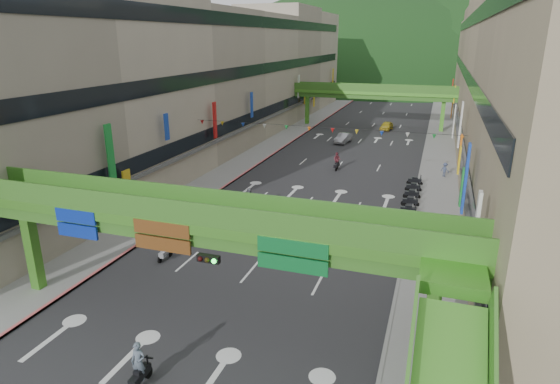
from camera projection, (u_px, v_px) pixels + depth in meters
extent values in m
cube|color=#28282B|center=(355.00, 147.00, 63.95)|extent=(18.00, 140.00, 0.02)
cube|color=gray|center=(279.00, 141.00, 67.28)|extent=(4.00, 140.00, 0.15)
cube|color=gray|center=(439.00, 152.00, 60.58)|extent=(4.00, 140.00, 0.15)
cube|color=#CC5959|center=(292.00, 142.00, 66.70)|extent=(0.20, 140.00, 0.18)
cube|color=gray|center=(424.00, 151.00, 61.15)|extent=(0.20, 140.00, 0.18)
cube|color=#9E937F|center=(226.00, 72.00, 66.77)|extent=(12.00, 95.00, 19.00)
cube|color=black|center=(266.00, 112.00, 66.59)|extent=(0.08, 90.25, 1.40)
cube|color=black|center=(266.00, 68.00, 64.71)|extent=(0.08, 90.25, 1.40)
cube|color=black|center=(265.00, 22.00, 62.83)|extent=(0.08, 90.25, 1.40)
cube|color=gray|center=(519.00, 80.00, 55.19)|extent=(12.00, 95.00, 19.00)
cube|color=black|center=(459.00, 122.00, 58.69)|extent=(0.08, 90.25, 1.40)
cube|color=black|center=(465.00, 72.00, 56.81)|extent=(0.08, 90.25, 1.40)
cube|color=black|center=(471.00, 20.00, 54.93)|extent=(0.08, 90.25, 1.40)
cube|color=#4C9E2D|center=(200.00, 221.00, 22.58)|extent=(28.00, 2.20, 0.50)
cube|color=#387223|center=(201.00, 233.00, 22.77)|extent=(28.00, 1.76, 0.70)
cube|color=#4C9E2D|center=(33.00, 253.00, 26.98)|extent=(0.60, 0.60, 4.80)
cube|color=#4C9E2D|center=(431.00, 323.00, 20.27)|extent=(0.60, 0.60, 4.80)
cube|color=#387223|center=(189.00, 213.00, 21.39)|extent=(28.00, 0.12, 1.10)
cube|color=#387223|center=(209.00, 199.00, 23.26)|extent=(28.00, 0.12, 1.10)
cube|color=navy|center=(77.00, 225.00, 23.77)|extent=(2.40, 0.12, 1.50)
cube|color=#593314|center=(162.00, 237.00, 22.25)|extent=(3.00, 0.12, 1.50)
cube|color=#0C5926|center=(292.00, 257.00, 20.27)|extent=(3.20, 0.12, 1.50)
cube|color=black|center=(209.00, 259.00, 21.56)|extent=(1.10, 0.28, 0.35)
cube|color=#4C9E2D|center=(373.00, 93.00, 75.64)|extent=(28.00, 2.20, 0.50)
cube|color=#387223|center=(373.00, 97.00, 75.83)|extent=(28.00, 1.76, 0.70)
cube|color=#4C9E2D|center=(307.00, 110.00, 80.05)|extent=(0.60, 0.60, 4.80)
cube|color=#4C9E2D|center=(442.00, 117.00, 73.34)|extent=(0.60, 0.60, 4.80)
cube|color=#387223|center=(372.00, 88.00, 74.46)|extent=(28.00, 0.12, 1.10)
cube|color=#387223|center=(374.00, 87.00, 76.33)|extent=(28.00, 0.12, 1.10)
ellipsoid|color=#1C4419|center=(367.00, 80.00, 167.46)|extent=(168.00, 140.00, 112.00)
ellipsoid|color=#1C4419|center=(484.00, 78.00, 173.26)|extent=(208.00, 176.00, 128.00)
cylinder|color=black|center=(321.00, 127.00, 44.02)|extent=(26.00, 0.03, 0.03)
cone|color=red|center=(202.00, 122.00, 47.91)|extent=(0.36, 0.36, 0.40)
cone|color=gold|center=(222.00, 124.00, 47.22)|extent=(0.36, 0.36, 0.40)
cone|color=#193FB2|center=(243.00, 125.00, 46.53)|extent=(0.36, 0.36, 0.40)
cone|color=silver|center=(264.00, 126.00, 45.83)|extent=(0.36, 0.36, 0.40)
cone|color=#198C33|center=(286.00, 128.00, 45.14)|extent=(0.36, 0.36, 0.40)
cone|color=orange|center=(309.00, 129.00, 44.45)|extent=(0.36, 0.36, 0.40)
cone|color=red|center=(333.00, 130.00, 43.75)|extent=(0.36, 0.36, 0.40)
cone|color=gold|center=(357.00, 132.00, 43.06)|extent=(0.36, 0.36, 0.40)
cone|color=#193FB2|center=(382.00, 133.00, 42.37)|extent=(0.36, 0.36, 0.40)
cone|color=silver|center=(407.00, 135.00, 41.68)|extent=(0.36, 0.36, 0.40)
cone|color=#198C33|center=(434.00, 137.00, 40.98)|extent=(0.36, 0.36, 0.40)
cone|color=orange|center=(462.00, 138.00, 40.29)|extent=(0.36, 0.36, 0.40)
cube|color=black|center=(140.00, 375.00, 19.87)|extent=(0.43, 1.32, 0.35)
cube|color=black|center=(139.00, 370.00, 19.79)|extent=(0.33, 0.57, 0.18)
cube|color=black|center=(147.00, 357.00, 20.20)|extent=(0.55, 0.09, 0.06)
cylinder|color=black|center=(149.00, 373.00, 20.45)|extent=(0.13, 0.51, 0.50)
imported|color=#4B5865|center=(138.00, 361.00, 19.66)|extent=(0.67, 0.46, 1.77)
cube|color=black|center=(337.00, 165.00, 52.67)|extent=(0.49, 1.33, 0.35)
cube|color=black|center=(337.00, 163.00, 52.59)|extent=(0.36, 0.58, 0.18)
cube|color=black|center=(337.00, 160.00, 53.02)|extent=(0.55, 0.12, 0.06)
cylinder|color=black|center=(337.00, 167.00, 53.27)|extent=(0.15, 0.51, 0.50)
cylinder|color=black|center=(336.00, 169.00, 52.25)|extent=(0.15, 0.51, 0.50)
imported|color=maroon|center=(337.00, 160.00, 52.47)|extent=(0.88, 0.72, 1.67)
cube|color=gray|center=(165.00, 252.00, 31.29)|extent=(0.52, 1.34, 0.35)
cube|color=gray|center=(165.00, 249.00, 31.21)|extent=(0.37, 0.59, 0.18)
cube|color=gray|center=(170.00, 242.00, 31.60)|extent=(0.55, 0.13, 0.06)
cylinder|color=black|center=(171.00, 253.00, 31.85)|extent=(0.17, 0.51, 0.50)
cylinder|color=black|center=(160.00, 259.00, 30.92)|extent=(0.17, 0.51, 0.50)
imported|color=#282F3B|center=(164.00, 244.00, 31.10)|extent=(0.98, 0.52, 1.60)
cube|color=maroon|center=(249.00, 203.00, 40.64)|extent=(0.67, 1.35, 0.35)
cube|color=maroon|center=(249.00, 200.00, 40.56)|extent=(0.43, 0.61, 0.18)
cube|color=maroon|center=(250.00, 195.00, 41.01)|extent=(0.55, 0.20, 0.06)
cylinder|color=black|center=(250.00, 204.00, 41.26)|extent=(0.23, 0.51, 0.50)
cylinder|color=black|center=(249.00, 208.00, 40.21)|extent=(0.23, 0.51, 0.50)
imported|color=#3B3D43|center=(249.00, 197.00, 40.46)|extent=(0.85, 0.67, 1.54)
cube|color=black|center=(408.00, 209.00, 39.15)|extent=(1.31, 0.37, 0.35)
cube|color=black|center=(409.00, 206.00, 39.07)|extent=(0.56, 0.31, 0.18)
cube|color=black|center=(416.00, 204.00, 38.82)|extent=(0.07, 0.55, 0.06)
cylinder|color=black|center=(415.00, 213.00, 39.07)|extent=(0.50, 0.11, 0.50)
cylinder|color=black|center=(401.00, 212.00, 39.42)|extent=(0.50, 0.11, 0.50)
cube|color=black|center=(410.00, 201.00, 41.13)|extent=(1.31, 0.37, 0.35)
cube|color=black|center=(410.00, 198.00, 41.05)|extent=(0.56, 0.31, 0.18)
cube|color=black|center=(417.00, 196.00, 40.80)|extent=(0.07, 0.55, 0.06)
cylinder|color=black|center=(416.00, 205.00, 41.05)|extent=(0.50, 0.11, 0.50)
cylinder|color=black|center=(404.00, 203.00, 41.40)|extent=(0.50, 0.11, 0.50)
cube|color=black|center=(412.00, 193.00, 43.11)|extent=(1.31, 0.37, 0.35)
cube|color=black|center=(412.00, 191.00, 43.03)|extent=(0.56, 0.31, 0.18)
cube|color=black|center=(419.00, 189.00, 42.78)|extent=(0.07, 0.55, 0.06)
cylinder|color=black|center=(418.00, 197.00, 43.03)|extent=(0.50, 0.11, 0.50)
cylinder|color=black|center=(406.00, 196.00, 43.38)|extent=(0.50, 0.11, 0.50)
cube|color=black|center=(413.00, 187.00, 45.09)|extent=(1.31, 0.37, 0.35)
cube|color=black|center=(414.00, 184.00, 45.01)|extent=(0.56, 0.31, 0.18)
cube|color=black|center=(420.00, 182.00, 44.76)|extent=(0.07, 0.55, 0.06)
cylinder|color=black|center=(419.00, 190.00, 45.01)|extent=(0.50, 0.11, 0.50)
cylinder|color=black|center=(407.00, 189.00, 45.36)|extent=(0.50, 0.11, 0.50)
cube|color=black|center=(415.00, 180.00, 47.07)|extent=(1.31, 0.37, 0.35)
cube|color=black|center=(415.00, 178.00, 46.99)|extent=(0.56, 0.31, 0.18)
cube|color=black|center=(421.00, 176.00, 46.73)|extent=(0.07, 0.55, 0.06)
cylinder|color=black|center=(420.00, 184.00, 46.99)|extent=(0.50, 0.11, 0.50)
cylinder|color=black|center=(409.00, 183.00, 47.34)|extent=(0.50, 0.11, 0.50)
imported|color=#9B9CA3|center=(343.00, 138.00, 66.26)|extent=(2.13, 4.32, 1.36)
imported|color=yellow|center=(387.00, 126.00, 75.43)|extent=(1.99, 4.13, 1.36)
imported|color=#9F190C|center=(436.00, 331.00, 22.49)|extent=(0.88, 0.79, 1.50)
imported|color=black|center=(440.00, 238.00, 32.70)|extent=(1.05, 0.88, 1.68)
imported|color=#3B4563|center=(445.00, 171.00, 49.65)|extent=(0.83, 0.76, 1.50)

